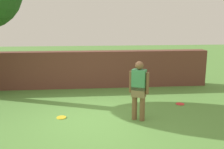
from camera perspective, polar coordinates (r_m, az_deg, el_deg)
ground_plane at (r=7.14m, az=-3.90°, el=-10.00°), size 40.00×40.00×0.00m
brick_wall at (r=10.40m, az=-12.81°, el=0.99°), size 12.29×0.50×1.46m
person at (r=6.88m, az=5.97°, el=-3.01°), size 0.49×0.36×1.62m
frisbee_yellow at (r=7.40m, az=-11.17°, el=-9.33°), size 0.27×0.27×0.02m
frisbee_red at (r=8.64m, az=14.86°, el=-6.33°), size 0.27×0.27×0.02m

